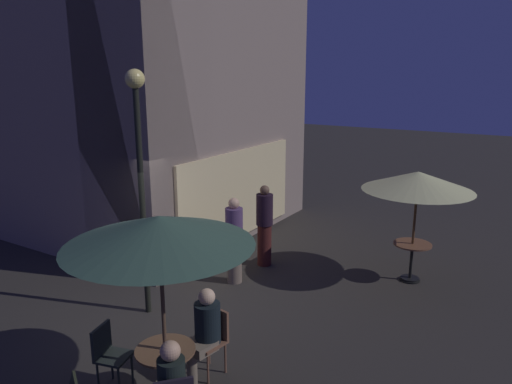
{
  "coord_description": "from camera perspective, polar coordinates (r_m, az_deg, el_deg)",
  "views": [
    {
      "loc": [
        -5.54,
        -5.34,
        4.08
      ],
      "look_at": [
        2.29,
        -0.52,
        1.79
      ],
      "focal_mm": 33.79,
      "sensor_mm": 36.0,
      "label": 1
    }
  ],
  "objects": [
    {
      "name": "cafe_building",
      "position": [
        11.92,
        -13.79,
        15.55
      ],
      "size": [
        6.45,
        6.87,
        8.98
      ],
      "color": "gray",
      "rests_on": "ground"
    },
    {
      "name": "ground_plane",
      "position": [
        8.71,
        -11.23,
        -14.23
      ],
      "size": [
        60.0,
        60.0,
        0.0
      ],
      "primitive_type": "plane",
      "color": "#2C2925"
    },
    {
      "name": "patio_umbrella_0",
      "position": [
        5.77,
        -11.39,
        -4.61
      ],
      "size": [
        2.28,
        2.28,
        2.46
      ],
      "color": "black",
      "rests_on": "ground"
    },
    {
      "name": "cafe_table_1",
      "position": [
        10.15,
        17.96,
        -6.93
      ],
      "size": [
        0.74,
        0.74,
        0.79
      ],
      "color": "black",
      "rests_on": "ground"
    },
    {
      "name": "patron_standing_3",
      "position": [
        9.49,
        -2.59,
        -5.74
      ],
      "size": [
        0.34,
        0.34,
        1.74
      ],
      "rotation": [
        0.0,
        0.0,
        0.77
      ],
      "color": "#756353",
      "rests_on": "ground"
    },
    {
      "name": "cafe_table_0",
      "position": [
        6.53,
        -10.62,
        -19.19
      ],
      "size": [
        0.76,
        0.76,
        0.72
      ],
      "color": "black",
      "rests_on": "ground"
    },
    {
      "name": "cafe_chair_2",
      "position": [
        6.92,
        -17.1,
        -17.53
      ],
      "size": [
        0.48,
        0.48,
        0.88
      ],
      "rotation": [
        0.0,
        0.0,
        -1.32
      ],
      "color": "black",
      "rests_on": "ground"
    },
    {
      "name": "patron_seated_0",
      "position": [
        5.9,
        -10.0,
        -21.2
      ],
      "size": [
        0.49,
        0.5,
        1.24
      ],
      "rotation": [
        0.0,
        0.0,
        0.84
      ],
      "color": "#7A7155",
      "rests_on": "ground"
    },
    {
      "name": "patron_seated_1",
      "position": [
        6.8,
        -6.06,
        -15.68
      ],
      "size": [
        0.54,
        0.41,
        1.27
      ],
      "rotation": [
        0.0,
        0.0,
        2.97
      ],
      "color": "#726352",
      "rests_on": "ground"
    },
    {
      "name": "patron_standing_2",
      "position": [
        10.33,
        1.01,
        -3.98
      ],
      "size": [
        0.36,
        0.36,
        1.77
      ],
      "rotation": [
        0.0,
        0.0,
        2.57
      ],
      "color": "#431A17",
      "rests_on": "ground"
    },
    {
      "name": "cafe_chair_1",
      "position": [
        6.96,
        -5.16,
        -16.44
      ],
      "size": [
        0.48,
        0.48,
        0.92
      ],
      "rotation": [
        0.0,
        0.0,
        2.97
      ],
      "color": "brown",
      "rests_on": "ground"
    },
    {
      "name": "street_lamp_near_corner",
      "position": [
        8.02,
        -13.66,
        4.6
      ],
      "size": [
        0.31,
        0.31,
        4.14
      ],
      "color": "black",
      "rests_on": "ground"
    },
    {
      "name": "patio_umbrella_1",
      "position": [
        9.74,
        18.61,
        1.18
      ],
      "size": [
        2.12,
        2.12,
        2.24
      ],
      "color": "black",
      "rests_on": "ground"
    }
  ]
}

